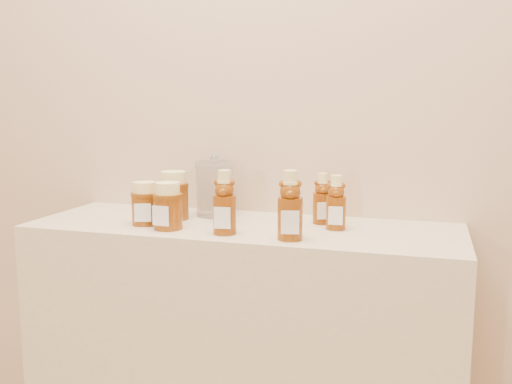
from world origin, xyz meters
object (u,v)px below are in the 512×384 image
(bear_bottle_front_left, at_px, (224,198))
(bear_bottle_back_left, at_px, (224,195))
(honey_jar_left, at_px, (145,203))
(glass_canister, at_px, (215,186))
(display_table, at_px, (243,376))

(bear_bottle_front_left, bearing_deg, bear_bottle_back_left, 102.16)
(honey_jar_left, bearing_deg, bear_bottle_back_left, 5.78)
(bear_bottle_back_left, distance_m, honey_jar_left, 0.22)
(bear_bottle_back_left, relative_size, glass_canister, 0.90)
(bear_bottle_back_left, xyz_separation_m, honey_jar_left, (-0.20, -0.09, -0.02))
(honey_jar_left, bearing_deg, glass_canister, 32.32)
(bear_bottle_back_left, bearing_deg, display_table, -0.66)
(bear_bottle_front_left, distance_m, glass_canister, 0.24)
(bear_bottle_front_left, bearing_deg, glass_canister, 108.69)
(bear_bottle_back_left, relative_size, honey_jar_left, 1.33)
(honey_jar_left, distance_m, glass_canister, 0.23)
(display_table, height_order, glass_canister, glass_canister)
(bear_bottle_front_left, relative_size, glass_canister, 1.06)
(display_table, xyz_separation_m, bear_bottle_front_left, (-0.01, -0.11, 0.54))
(bear_bottle_back_left, distance_m, bear_bottle_front_left, 0.14)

